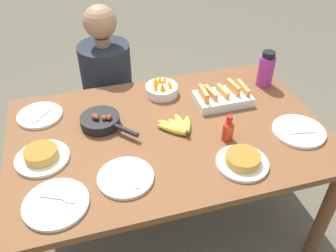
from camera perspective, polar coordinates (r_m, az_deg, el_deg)
ground_plane at (r=2.26m, az=0.00°, el=-14.76°), size 14.00×14.00×0.00m
dining_table at (r=1.80m, az=0.00°, el=-2.93°), size 1.54×0.98×0.71m
banana_bunch at (r=1.74m, az=1.65°, el=-0.13°), size 0.19×0.18×0.04m
melon_tray at (r=1.95m, az=8.75°, el=4.58°), size 0.30×0.17×0.10m
skillet at (r=1.79m, az=-10.68°, el=0.79°), size 0.26×0.28×0.08m
frittata_plate_center at (r=1.68m, az=-19.59°, el=-4.54°), size 0.24×0.24×0.06m
frittata_plate_side at (r=1.59m, az=11.87°, el=-5.47°), size 0.23×0.23×0.05m
empty_plate_near_front at (r=1.85m, az=20.23°, el=-0.78°), size 0.26×0.26×0.02m
empty_plate_far_left at (r=1.48m, az=-17.52°, el=-11.80°), size 0.26×0.26×0.02m
empty_plate_far_right at (r=1.52m, az=-6.79°, el=-8.20°), size 0.24×0.24×0.02m
empty_plate_mid_edge at (r=1.95m, az=-19.85°, el=1.61°), size 0.23×0.23×0.02m
fruit_bowl_mango at (r=1.99m, az=-1.04°, el=6.02°), size 0.18×0.18×0.11m
water_bottle at (r=2.12m, az=15.45°, el=8.72°), size 0.09×0.09×0.21m
hot_sauce_bottle at (r=1.68m, az=9.63°, el=-0.55°), size 0.05×0.05×0.14m
person_figure at (r=2.42m, az=-9.32°, el=3.85°), size 0.35×0.35×1.11m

